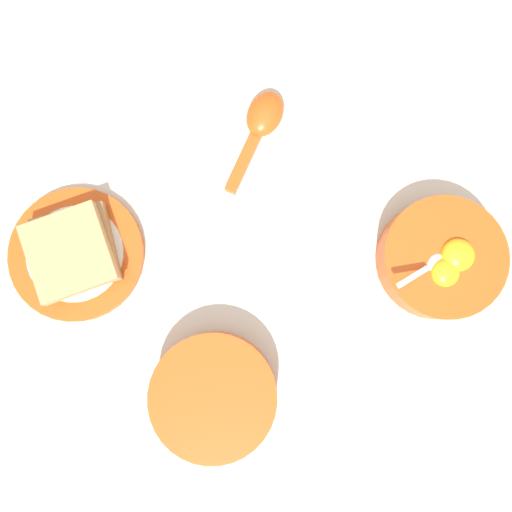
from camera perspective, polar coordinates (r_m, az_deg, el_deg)
The scene contains 6 objects.
ground_plane at distance 0.68m, azimuth 2.95°, elevation -0.41°, with size 3.00×3.00×0.00m, color beige.
egg_bowl at distance 0.70m, azimuth 20.42°, elevation -0.27°, with size 0.16×0.16×0.08m.
toast_plate at distance 0.72m, azimuth -19.82°, elevation 0.20°, with size 0.18×0.18×0.01m.
toast_sandwich at distance 0.69m, azimuth -20.24°, elevation 0.51°, with size 0.15×0.15×0.04m.
soup_spoon at distance 0.71m, azimuth 0.64°, elevation 15.09°, with size 0.16×0.07×0.03m.
congee_bowl at distance 0.66m, azimuth -4.84°, elevation -15.61°, with size 0.16×0.16×0.05m.
Camera 1 is at (-0.08, -0.02, 0.68)m, focal length 35.00 mm.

